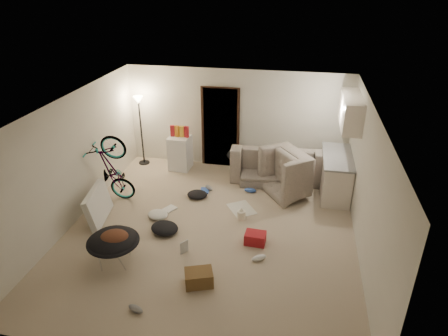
% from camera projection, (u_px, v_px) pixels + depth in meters
% --- Properties ---
extents(floor, '(5.50, 6.00, 0.02)m').
position_uv_depth(floor, '(211.00, 231.00, 7.81)').
color(floor, tan).
rests_on(floor, ground).
extents(ceiling, '(5.50, 6.00, 0.02)m').
position_uv_depth(ceiling, '(208.00, 107.00, 6.70)').
color(ceiling, white).
rests_on(ceiling, wall_back).
extents(wall_back, '(5.50, 0.02, 2.50)m').
position_uv_depth(wall_back, '(237.00, 119.00, 9.91)').
color(wall_back, beige).
rests_on(wall_back, floor).
extents(wall_front, '(5.50, 0.02, 2.50)m').
position_uv_depth(wall_front, '(151.00, 289.00, 4.61)').
color(wall_front, beige).
rests_on(wall_front, floor).
extents(wall_left, '(0.02, 6.00, 2.50)m').
position_uv_depth(wall_left, '(71.00, 161.00, 7.73)').
color(wall_left, beige).
rests_on(wall_left, floor).
extents(wall_right, '(0.02, 6.00, 2.50)m').
position_uv_depth(wall_right, '(368.00, 188.00, 6.78)').
color(wall_right, beige).
rests_on(wall_right, floor).
extents(doorway, '(0.85, 0.10, 2.04)m').
position_uv_depth(doorway, '(221.00, 128.00, 10.04)').
color(doorway, black).
rests_on(doorway, floor).
extents(door_trim, '(0.97, 0.04, 2.10)m').
position_uv_depth(door_trim, '(220.00, 128.00, 10.01)').
color(door_trim, black).
rests_on(door_trim, floor).
extents(floor_lamp, '(0.28, 0.28, 1.81)m').
position_uv_depth(floor_lamp, '(140.00, 116.00, 9.98)').
color(floor_lamp, black).
rests_on(floor_lamp, floor).
extents(kitchen_counter, '(0.60, 1.50, 0.88)m').
position_uv_depth(kitchen_counter, '(335.00, 175.00, 8.96)').
color(kitchen_counter, silver).
rests_on(kitchen_counter, floor).
extents(counter_top, '(0.64, 1.54, 0.04)m').
position_uv_depth(counter_top, '(338.00, 157.00, 8.75)').
color(counter_top, gray).
rests_on(counter_top, kitchen_counter).
extents(kitchen_uppers, '(0.38, 1.40, 0.65)m').
position_uv_depth(kitchen_uppers, '(351.00, 111.00, 8.27)').
color(kitchen_uppers, silver).
rests_on(kitchen_uppers, wall_right).
extents(sofa, '(2.24, 0.98, 0.64)m').
position_uv_depth(sofa, '(277.00, 166.00, 9.64)').
color(sofa, '#3B433C').
rests_on(sofa, floor).
extents(armchair, '(1.51, 1.54, 0.76)m').
position_uv_depth(armchair, '(299.00, 176.00, 9.07)').
color(armchair, '#3B433C').
rests_on(armchair, floor).
extents(bicycle, '(1.64, 0.73, 0.94)m').
position_uv_depth(bicycle, '(114.00, 183.00, 8.64)').
color(bicycle, black).
rests_on(bicycle, floor).
extents(book_asset, '(0.31, 0.29, 0.02)m').
position_uv_depth(book_asset, '(181.00, 254.00, 7.13)').
color(book_asset, '#A3181F').
rests_on(book_asset, floor).
extents(mini_fridge, '(0.54, 0.54, 0.87)m').
position_uv_depth(mini_fridge, '(180.00, 153.00, 10.10)').
color(mini_fridge, white).
rests_on(mini_fridge, floor).
extents(snack_box_0, '(0.11, 0.09, 0.30)m').
position_uv_depth(snack_box_0, '(172.00, 131.00, 9.87)').
color(snack_box_0, '#A3181F').
rests_on(snack_box_0, mini_fridge).
extents(snack_box_1, '(0.12, 0.10, 0.30)m').
position_uv_depth(snack_box_1, '(177.00, 132.00, 9.85)').
color(snack_box_1, orange).
rests_on(snack_box_1, mini_fridge).
extents(snack_box_2, '(0.10, 0.07, 0.30)m').
position_uv_depth(snack_box_2, '(182.00, 132.00, 9.83)').
color(snack_box_2, gold).
rests_on(snack_box_2, mini_fridge).
extents(snack_box_3, '(0.11, 0.09, 0.30)m').
position_uv_depth(snack_box_3, '(186.00, 132.00, 9.81)').
color(snack_box_3, '#A3181F').
rests_on(snack_box_3, mini_fridge).
extents(saucer_chair, '(0.89, 0.89, 0.63)m').
position_uv_depth(saucer_chair, '(114.00, 245.00, 6.77)').
color(saucer_chair, silver).
rests_on(saucer_chair, floor).
extents(hoodie, '(0.56, 0.50, 0.22)m').
position_uv_depth(hoodie, '(114.00, 237.00, 6.65)').
color(hoodie, '#562E1D').
rests_on(hoodie, saucer_chair).
extents(sofa_drape, '(0.56, 0.46, 0.28)m').
position_uv_depth(sofa_drape, '(238.00, 155.00, 9.70)').
color(sofa_drape, black).
rests_on(sofa_drape, sofa).
extents(tv_box, '(0.42, 1.06, 0.69)m').
position_uv_depth(tv_box, '(98.00, 205.00, 8.00)').
color(tv_box, silver).
rests_on(tv_box, floor).
extents(drink_case_a, '(0.52, 0.45, 0.25)m').
position_uv_depth(drink_case_a, '(199.00, 278.00, 6.41)').
color(drink_case_a, brown).
rests_on(drink_case_a, floor).
extents(drink_case_b, '(0.39, 0.30, 0.22)m').
position_uv_depth(drink_case_b, '(255.00, 238.00, 7.39)').
color(drink_case_b, '#A3181F').
rests_on(drink_case_b, floor).
extents(juicer, '(0.18, 0.18, 0.25)m').
position_uv_depth(juicer, '(242.00, 214.00, 8.14)').
color(juicer, white).
rests_on(juicer, floor).
extents(newspaper, '(0.73, 0.77, 0.01)m').
position_uv_depth(newspaper, '(242.00, 209.00, 8.51)').
color(newspaper, beige).
rests_on(newspaper, floor).
extents(book_blue, '(0.22, 0.29, 0.03)m').
position_uv_depth(book_blue, '(205.00, 190.00, 9.20)').
color(book_blue, '#3156B4').
rests_on(book_blue, floor).
extents(book_white, '(0.32, 0.34, 0.02)m').
position_uv_depth(book_white, '(170.00, 209.00, 8.49)').
color(book_white, silver).
rests_on(book_white, floor).
extents(shoe_0, '(0.28, 0.12, 0.10)m').
position_uv_depth(shoe_0, '(250.00, 190.00, 9.13)').
color(shoe_0, '#3156B4').
rests_on(shoe_0, floor).
extents(shoe_1, '(0.26, 0.27, 0.10)m').
position_uv_depth(shoe_1, '(209.00, 188.00, 9.25)').
color(shoe_1, slate).
rests_on(shoe_1, floor).
extents(shoe_2, '(0.27, 0.29, 0.11)m').
position_uv_depth(shoe_2, '(116.00, 235.00, 7.58)').
color(shoe_2, '#3156B4').
rests_on(shoe_2, floor).
extents(shoe_3, '(0.29, 0.19, 0.10)m').
position_uv_depth(shoe_3, '(136.00, 309.00, 5.92)').
color(shoe_3, slate).
rests_on(shoe_3, floor).
extents(shoe_4, '(0.29, 0.25, 0.10)m').
position_uv_depth(shoe_4, '(259.00, 258.00, 6.98)').
color(shoe_4, white).
rests_on(shoe_4, floor).
extents(clothes_lump_a, '(0.69, 0.65, 0.18)m').
position_uv_depth(clothes_lump_a, '(165.00, 228.00, 7.72)').
color(clothes_lump_a, black).
rests_on(clothes_lump_a, floor).
extents(clothes_lump_b, '(0.45, 0.39, 0.14)m').
position_uv_depth(clothes_lump_b, '(197.00, 195.00, 8.92)').
color(clothes_lump_b, black).
rests_on(clothes_lump_b, floor).
extents(clothes_lump_c, '(0.52, 0.48, 0.13)m').
position_uv_depth(clothes_lump_c, '(158.00, 215.00, 8.19)').
color(clothes_lump_c, silver).
rests_on(clothes_lump_c, floor).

